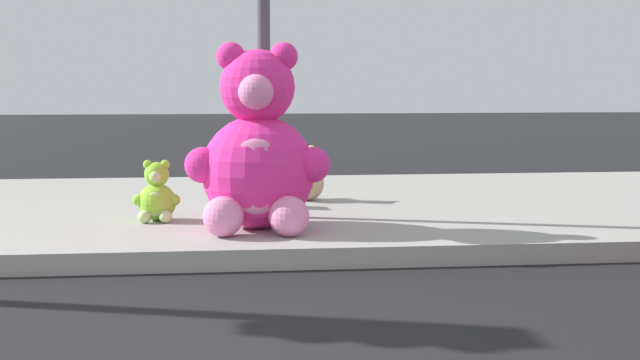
{
  "coord_description": "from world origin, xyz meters",
  "views": [
    {
      "loc": [
        0.72,
        -2.63,
        1.3
      ],
      "look_at": [
        1.38,
        3.6,
        0.55
      ],
      "focal_mm": 47.21,
      "sensor_mm": 36.0,
      "label": 1
    }
  ],
  "objects_px": {
    "plush_lime": "(157,197)",
    "plush_lavender": "(232,182)",
    "plush_pink_large": "(258,155)",
    "sign_pole": "(263,12)",
    "plush_tan": "(306,178)"
  },
  "relations": [
    {
      "from": "plush_lavender",
      "to": "plush_pink_large",
      "type": "bearing_deg",
      "value": -80.83
    },
    {
      "from": "plush_lime",
      "to": "plush_lavender",
      "type": "xyz_separation_m",
      "value": [
        0.61,
        0.76,
        0.02
      ]
    },
    {
      "from": "plush_lime",
      "to": "plush_tan",
      "type": "distance_m",
      "value": 1.69
    },
    {
      "from": "plush_tan",
      "to": "plush_lime",
      "type": "bearing_deg",
      "value": -141.2
    },
    {
      "from": "plush_lime",
      "to": "plush_tan",
      "type": "xyz_separation_m",
      "value": [
        1.32,
        1.06,
        0.01
      ]
    },
    {
      "from": "plush_lavender",
      "to": "sign_pole",
      "type": "bearing_deg",
      "value": -66.49
    },
    {
      "from": "plush_lavender",
      "to": "plush_tan",
      "type": "relative_size",
      "value": 1.04
    },
    {
      "from": "sign_pole",
      "to": "plush_pink_large",
      "type": "xyz_separation_m",
      "value": [
        -0.08,
        -0.59,
        -1.12
      ]
    },
    {
      "from": "plush_pink_large",
      "to": "plush_lavender",
      "type": "distance_m",
      "value": 1.28
    },
    {
      "from": "sign_pole",
      "to": "plush_tan",
      "type": "distance_m",
      "value": 1.8
    },
    {
      "from": "sign_pole",
      "to": "plush_lavender",
      "type": "distance_m",
      "value": 1.63
    },
    {
      "from": "plush_pink_large",
      "to": "plush_lime",
      "type": "relative_size",
      "value": 2.86
    },
    {
      "from": "plush_pink_large",
      "to": "sign_pole",
      "type": "bearing_deg",
      "value": 82.72
    },
    {
      "from": "sign_pole",
      "to": "plush_tan",
      "type": "height_order",
      "value": "sign_pole"
    },
    {
      "from": "sign_pole",
      "to": "plush_lavender",
      "type": "relative_size",
      "value": 5.84
    }
  ]
}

